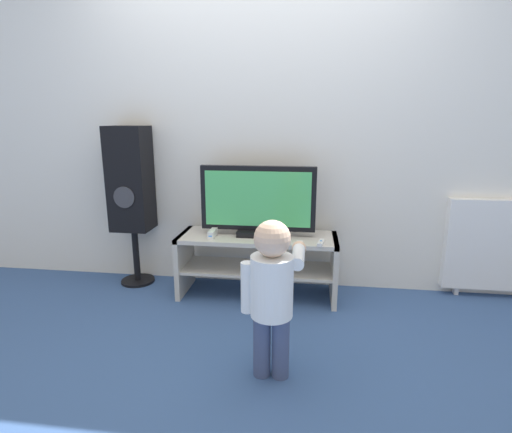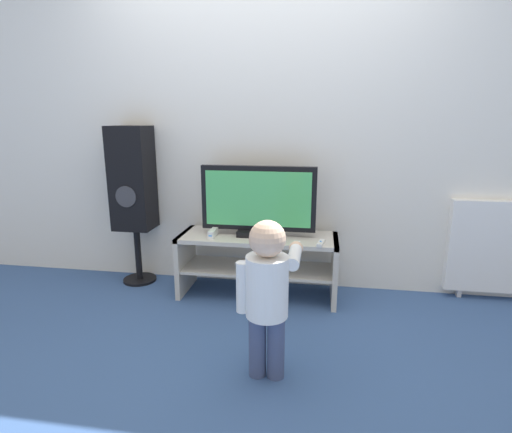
{
  "view_description": "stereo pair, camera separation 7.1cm",
  "coord_description": "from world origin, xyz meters",
  "px_view_note": "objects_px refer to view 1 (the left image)",
  "views": [
    {
      "loc": [
        0.37,
        -2.58,
        1.3
      ],
      "look_at": [
        0.0,
        0.12,
        0.63
      ],
      "focal_mm": 28.0,
      "sensor_mm": 36.0,
      "label": 1
    },
    {
      "loc": [
        0.44,
        -2.56,
        1.3
      ],
      "look_at": [
        0.0,
        0.12,
        0.63
      ],
      "focal_mm": 28.0,
      "sensor_mm": 36.0,
      "label": 2
    }
  ],
  "objects_px": {
    "child": "(272,287)",
    "speaker_tower": "(131,183)",
    "game_console": "(213,233)",
    "television": "(258,202)",
    "remote_primary": "(321,243)",
    "radiator": "(502,246)"
  },
  "relations": [
    {
      "from": "television",
      "to": "remote_primary",
      "type": "height_order",
      "value": "television"
    },
    {
      "from": "remote_primary",
      "to": "speaker_tower",
      "type": "relative_size",
      "value": 0.11
    },
    {
      "from": "child",
      "to": "radiator",
      "type": "height_order",
      "value": "child"
    },
    {
      "from": "television",
      "to": "remote_primary",
      "type": "distance_m",
      "value": 0.54
    },
    {
      "from": "television",
      "to": "game_console",
      "type": "xyz_separation_m",
      "value": [
        -0.32,
        -0.09,
        -0.22
      ]
    },
    {
      "from": "child",
      "to": "remote_primary",
      "type": "bearing_deg",
      "value": 72.52
    },
    {
      "from": "game_console",
      "to": "speaker_tower",
      "type": "xyz_separation_m",
      "value": [
        -0.68,
        0.18,
        0.33
      ]
    },
    {
      "from": "game_console",
      "to": "speaker_tower",
      "type": "distance_m",
      "value": 0.78
    },
    {
      "from": "television",
      "to": "child",
      "type": "xyz_separation_m",
      "value": [
        0.2,
        -0.97,
        -0.22
      ]
    },
    {
      "from": "child",
      "to": "speaker_tower",
      "type": "distance_m",
      "value": 1.64
    },
    {
      "from": "television",
      "to": "speaker_tower",
      "type": "bearing_deg",
      "value": 174.91
    },
    {
      "from": "television",
      "to": "radiator",
      "type": "distance_m",
      "value": 1.81
    },
    {
      "from": "game_console",
      "to": "remote_primary",
      "type": "xyz_separation_m",
      "value": [
        0.77,
        -0.07,
        -0.01
      ]
    },
    {
      "from": "television",
      "to": "speaker_tower",
      "type": "relative_size",
      "value": 0.67
    },
    {
      "from": "remote_primary",
      "to": "speaker_tower",
      "type": "xyz_separation_m",
      "value": [
        -1.46,
        0.25,
        0.34
      ]
    },
    {
      "from": "game_console",
      "to": "child",
      "type": "bearing_deg",
      "value": -59.52
    },
    {
      "from": "television",
      "to": "remote_primary",
      "type": "xyz_separation_m",
      "value": [
        0.46,
        -0.16,
        -0.24
      ]
    },
    {
      "from": "remote_primary",
      "to": "child",
      "type": "bearing_deg",
      "value": -107.48
    },
    {
      "from": "radiator",
      "to": "game_console",
      "type": "bearing_deg",
      "value": -172.21
    },
    {
      "from": "game_console",
      "to": "television",
      "type": "bearing_deg",
      "value": 15.8
    },
    {
      "from": "remote_primary",
      "to": "speaker_tower",
      "type": "distance_m",
      "value": 1.52
    },
    {
      "from": "television",
      "to": "child",
      "type": "distance_m",
      "value": 1.02
    }
  ]
}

